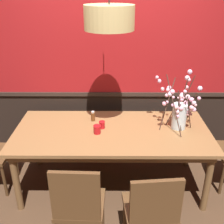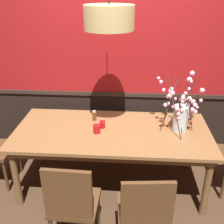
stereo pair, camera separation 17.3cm
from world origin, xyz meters
TOP-DOWN VIEW (x-y plane):
  - ground_plane at (0.00, 0.00)m, footprint 24.00×24.00m
  - back_wall at (0.00, 0.72)m, footprint 5.25×0.14m
  - dining_table at (0.00, 0.00)m, footprint 2.16×1.00m
  - chair_far_side_left at (-0.32, 0.92)m, footprint 0.45×0.46m
  - chair_far_side_right at (0.31, 0.93)m, footprint 0.48×0.42m
  - chair_near_side_right at (0.34, -0.94)m, footprint 0.47×0.44m
  - chair_near_side_left at (-0.28, -0.89)m, footprint 0.43×0.41m
  - vase_with_blossoms at (0.75, 0.07)m, footprint 0.50×0.48m
  - candle_holder_nearer_center at (-0.16, -0.07)m, footprint 0.08×0.08m
  - candle_holder_nearer_edge at (-0.11, 0.05)m, footprint 0.07×0.07m
  - condiment_bottle at (-0.23, 0.23)m, footprint 0.05×0.05m
  - pendant_lamp at (-0.03, -0.02)m, footprint 0.47×0.47m

SIDE VIEW (x-z plane):
  - ground_plane at x=0.00m, z-range 0.00..0.00m
  - chair_far_side_left at x=-0.32m, z-range 0.06..0.95m
  - chair_near_side_right at x=0.34m, z-range 0.06..0.97m
  - chair_near_side_left at x=-0.28m, z-range 0.05..0.99m
  - chair_far_side_right at x=0.31m, z-range 0.06..1.01m
  - dining_table at x=0.00m, z-range 0.30..1.05m
  - candle_holder_nearer_edge at x=-0.11m, z-range 0.75..0.84m
  - candle_holder_nearer_center at x=-0.16m, z-range 0.75..0.85m
  - condiment_bottle at x=-0.23m, z-range 0.75..0.87m
  - vase_with_blossoms at x=0.75m, z-range 0.63..1.27m
  - back_wall at x=0.00m, z-range -0.01..2.74m
  - pendant_lamp at x=-0.03m, z-range 1.48..2.40m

